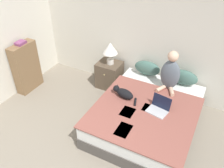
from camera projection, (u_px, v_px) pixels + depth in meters
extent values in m
cube|color=beige|center=(144.00, 32.00, 4.57)|extent=(5.50, 0.05, 2.55)
cube|color=#4C4742|center=(146.00, 120.00, 4.23)|extent=(1.61, 2.04, 0.23)
cube|color=silver|center=(148.00, 111.00, 4.10)|extent=(1.58, 2.01, 0.23)
cube|color=brown|center=(144.00, 112.00, 3.88)|extent=(1.66, 1.63, 0.02)
cube|color=#B2BC70|center=(123.00, 130.00, 3.54)|extent=(0.20, 0.30, 0.01)
cube|color=#B2BC70|center=(128.00, 112.00, 3.87)|extent=(0.21, 0.26, 0.01)
cube|color=#B2BC70|center=(152.00, 109.00, 3.93)|extent=(0.32, 0.21, 0.01)
ellipsoid|color=#42665B|center=(147.00, 68.00, 4.71)|extent=(0.52, 0.21, 0.30)
ellipsoid|color=#42665B|center=(184.00, 77.00, 4.44)|extent=(0.52, 0.21, 0.30)
ellipsoid|color=slate|center=(170.00, 75.00, 4.26)|extent=(0.35, 0.19, 0.58)
sphere|color=#DBB293|center=(173.00, 56.00, 4.04)|extent=(0.19, 0.19, 0.19)
cylinder|color=#DBB293|center=(161.00, 88.00, 4.35)|extent=(0.17, 0.25, 0.07)
cylinder|color=#DBB293|center=(171.00, 91.00, 4.28)|extent=(0.17, 0.25, 0.07)
ellipsoid|color=black|center=(125.00, 94.00, 4.13)|extent=(0.37, 0.23, 0.16)
sphere|color=black|center=(116.00, 88.00, 4.22)|extent=(0.12, 0.12, 0.12)
cone|color=black|center=(115.00, 87.00, 4.17)|extent=(0.05, 0.05, 0.05)
cone|color=black|center=(117.00, 86.00, 4.21)|extent=(0.05, 0.05, 0.05)
cylinder|color=black|center=(135.00, 102.00, 4.05)|extent=(0.09, 0.19, 0.04)
cube|color=#B7B7BC|center=(157.00, 112.00, 3.86)|extent=(0.36, 0.28, 0.02)
cube|color=black|center=(162.00, 102.00, 3.88)|extent=(0.33, 0.12, 0.22)
cube|color=brown|center=(109.00, 75.00, 5.14)|extent=(0.50, 0.44, 0.58)
sphere|color=tan|center=(104.00, 75.00, 4.91)|extent=(0.03, 0.03, 0.03)
cylinder|color=beige|center=(110.00, 61.00, 4.94)|extent=(0.15, 0.15, 0.10)
cylinder|color=beige|center=(110.00, 56.00, 4.87)|extent=(0.02, 0.02, 0.14)
cone|color=white|center=(110.00, 48.00, 4.77)|extent=(0.30, 0.30, 0.23)
cube|color=brown|center=(26.00, 67.00, 4.95)|extent=(0.22, 0.59, 1.05)
cube|color=#844270|center=(21.00, 44.00, 4.64)|extent=(0.14, 0.21, 0.03)
cube|color=#844270|center=(20.00, 42.00, 4.62)|extent=(0.16, 0.21, 0.03)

